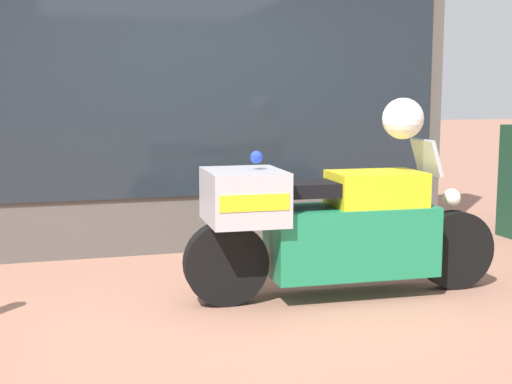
# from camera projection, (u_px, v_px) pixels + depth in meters

# --- Properties ---
(ground_plane) EXTENTS (60.00, 60.00, 0.00)m
(ground_plane) POSITION_uv_depth(u_px,v_px,m) (228.00, 307.00, 5.11)
(ground_plane) COLOR #9E6B56
(shop_building) EXTENTS (5.46, 0.55, 3.91)m
(shop_building) POSITION_uv_depth(u_px,v_px,m) (135.00, 45.00, 6.63)
(shop_building) COLOR #56514C
(shop_building) RESTS_ON ground
(window_display) EXTENTS (4.13, 0.30, 1.91)m
(window_display) POSITION_uv_depth(u_px,v_px,m) (214.00, 200.00, 7.07)
(window_display) COLOR slate
(window_display) RESTS_ON ground
(paramedic_motorcycle) EXTENTS (2.44, 0.65, 1.18)m
(paramedic_motorcycle) POSITION_uv_depth(u_px,v_px,m) (329.00, 224.00, 5.28)
(paramedic_motorcycle) COLOR black
(paramedic_motorcycle) RESTS_ON ground
(white_helmet) EXTENTS (0.31, 0.31, 0.31)m
(white_helmet) POSITION_uv_depth(u_px,v_px,m) (403.00, 119.00, 5.31)
(white_helmet) COLOR white
(white_helmet) RESTS_ON paramedic_motorcycle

